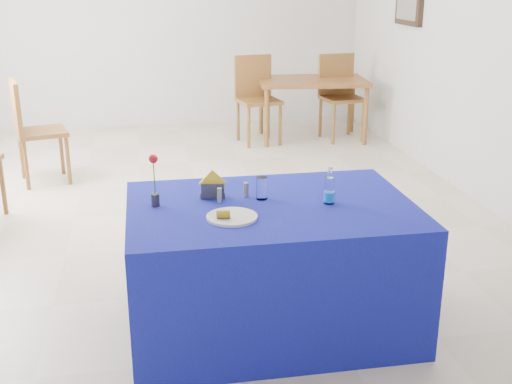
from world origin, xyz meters
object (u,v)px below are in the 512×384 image
at_px(oak_table, 312,85).
at_px(chair_bg_right, 339,90).
at_px(chair_bg_left, 256,93).
at_px(blue_table, 271,266).
at_px(chair_win_b, 31,125).
at_px(plate, 232,217).
at_px(water_bottle, 329,191).

xyz_separation_m(oak_table, chair_bg_right, (0.35, 0.01, -0.08)).
xyz_separation_m(oak_table, chair_bg_left, (-0.70, 0.02, -0.07)).
bearing_deg(chair_bg_left, blue_table, -108.91).
bearing_deg(oak_table, blue_table, -107.79).
xyz_separation_m(chair_bg_left, chair_win_b, (-2.46, -1.28, -0.01)).
height_order(plate, oak_table, plate).
relative_size(chair_bg_left, chair_bg_right, 1.01).
distance_m(plate, chair_bg_left, 4.64).
bearing_deg(chair_bg_left, chair_win_b, -162.38).
relative_size(oak_table, chair_win_b, 1.34).
relative_size(plate, blue_table, 0.17).
xyz_separation_m(plate, chair_win_b, (-1.51, 3.27, -0.17)).
xyz_separation_m(chair_bg_right, chair_win_b, (-3.51, -1.27, -0.01)).
height_order(chair_bg_left, chair_bg_right, chair_bg_left).
bearing_deg(blue_table, chair_bg_right, 68.11).
bearing_deg(plate, chair_bg_left, 78.29).
height_order(water_bottle, chair_bg_right, chair_bg_right).
relative_size(water_bottle, chair_bg_right, 0.21).
xyz_separation_m(plate, chair_bg_right, (2.00, 4.53, -0.17)).
height_order(oak_table, chair_bg_left, chair_bg_left).
relative_size(blue_table, chair_bg_right, 1.53).
xyz_separation_m(plate, chair_bg_left, (0.94, 4.54, -0.16)).
distance_m(chair_bg_right, chair_win_b, 3.73).
height_order(plate, chair_bg_left, chair_bg_left).
distance_m(water_bottle, chair_bg_left, 4.43).
bearing_deg(blue_table, plate, -143.96).
height_order(plate, water_bottle, water_bottle).
xyz_separation_m(water_bottle, chair_bg_right, (1.43, 4.40, -0.23)).
height_order(chair_bg_right, chair_win_b, chair_bg_right).
xyz_separation_m(plate, water_bottle, (0.57, 0.14, 0.06)).
relative_size(plate, chair_bg_right, 0.26).
bearing_deg(chair_bg_right, chair_bg_left, 171.44).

